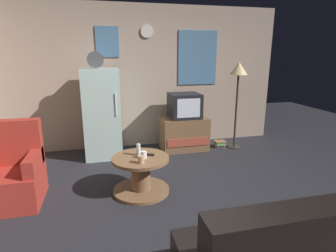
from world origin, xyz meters
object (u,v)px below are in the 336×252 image
wine_glass (138,150)px  mug_ceramic_white (144,155)px  crt_tv (184,106)px  mug_ceramic_tan (141,160)px  tv_stand (184,133)px  armchair (11,175)px  fridge (102,113)px  coffee_table (141,175)px  remote_control (148,155)px  standing_lamp (238,75)px  book_stack (220,144)px

wine_glass → mug_ceramic_white: wine_glass is taller
crt_tv → mug_ceramic_tan: size_ratio=6.00×
tv_stand → mug_ceramic_white: tv_stand is taller
crt_tv → mug_ceramic_white: size_ratio=6.00×
tv_stand → armchair: (-2.55, -1.33, 0.04)m
fridge → coffee_table: 1.60m
tv_stand → crt_tv: (0.00, -0.00, 0.52)m
wine_glass → armchair: size_ratio=0.16×
crt_tv → tv_stand: bearing=156.7°
mug_ceramic_white → armchair: size_ratio=0.09×
mug_ceramic_tan → remote_control: 0.27m
coffee_table → remote_control: remote_control is taller
mug_ceramic_tan → tv_stand: bearing=58.0°
standing_lamp → remote_control: standing_lamp is taller
tv_stand → crt_tv: size_ratio=1.56×
mug_ceramic_tan → crt_tv: bearing=57.9°
tv_stand → book_stack: size_ratio=4.12×
mug_ceramic_tan → remote_control: (0.13, 0.23, -0.03)m
coffee_table → remote_control: bearing=19.7°
wine_glass → mug_ceramic_tan: wine_glass is taller
standing_lamp → armchair: bearing=-161.4°
book_stack → armchair: bearing=-158.7°
fridge → coffee_table: fridge is taller
tv_stand → armchair: size_ratio=0.88×
mug_ceramic_white → remote_control: mug_ceramic_white is taller
tv_stand → remote_control: tv_stand is taller
standing_lamp → remote_control: (-1.86, -1.28, -0.87)m
mug_ceramic_tan → armchair: armchair is taller
crt_tv → wine_glass: bearing=-126.7°
coffee_table → standing_lamp: bearing=33.7°
remote_control → armchair: size_ratio=0.16×
wine_glass → coffee_table: bearing=-80.8°
crt_tv → coffee_table: 1.87m
tv_stand → standing_lamp: (0.96, -0.14, 1.06)m
crt_tv → remote_control: (-0.91, -1.42, -0.34)m
crt_tv → remote_control: bearing=-122.6°
fridge → mug_ceramic_white: 1.58m
fridge → mug_ceramic_white: size_ratio=19.67×
fridge → book_stack: fridge is taller
tv_stand → mug_ceramic_tan: size_ratio=9.33×
coffee_table → wine_glass: bearing=99.2°
armchair → book_stack: armchair is taller
fridge → tv_stand: bearing=0.6°
fridge → wine_glass: 1.45m
wine_glass → remote_control: (0.12, -0.04, -0.06)m
crt_tv → mug_ceramic_white: (-0.98, -1.50, -0.30)m
coffee_table → book_stack: (1.72, 1.40, -0.17)m
fridge → remote_control: fridge is taller
tv_stand → mug_ceramic_white: size_ratio=9.33×
book_stack → mug_ceramic_white: bearing=-139.4°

